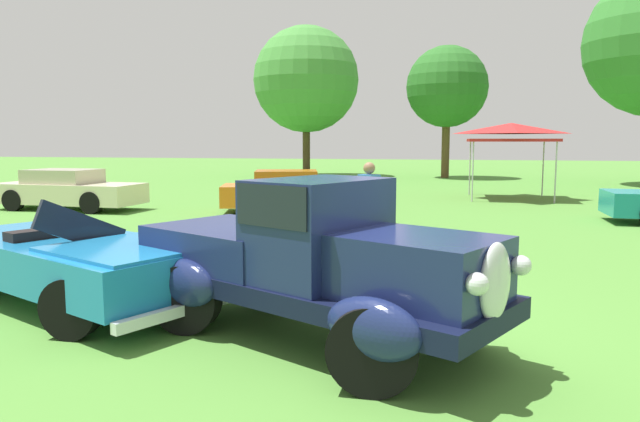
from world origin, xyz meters
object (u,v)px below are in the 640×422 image
object	(u,v)px
feature_pickup_truck	(313,259)
spectator_between_cars	(369,204)
neighbor_convertible	(77,260)
show_car_orange	(291,192)
canopy_tent_left_field	(511,131)
show_car_cream	(67,190)

from	to	relation	value
feature_pickup_truck	spectator_between_cars	size ratio (longest dim) A/B	2.56
neighbor_convertible	show_car_orange	xyz separation A→B (m)	(0.13, 10.10, 0.02)
feature_pickup_truck	neighbor_convertible	size ratio (longest dim) A/B	0.94
neighbor_convertible	show_car_orange	size ratio (longest dim) A/B	1.06
feature_pickup_truck	spectator_between_cars	bearing A→B (deg)	90.76
neighbor_convertible	spectator_between_cars	distance (m)	5.37
canopy_tent_left_field	feature_pickup_truck	bearing A→B (deg)	-102.31
neighbor_convertible	canopy_tent_left_field	distance (m)	17.11
neighbor_convertible	show_car_cream	xyz separation A→B (m)	(-6.66, 9.28, 0.02)
show_car_cream	canopy_tent_left_field	distance (m)	14.97
feature_pickup_truck	neighbor_convertible	bearing A→B (deg)	168.03
feature_pickup_truck	spectator_between_cars	world-z (taller)	feature_pickup_truck
spectator_between_cars	feature_pickup_truck	bearing A→B (deg)	-89.24
canopy_tent_left_field	show_car_cream	bearing A→B (deg)	-154.84
show_car_orange	canopy_tent_left_field	world-z (taller)	canopy_tent_left_field
show_car_orange	canopy_tent_left_field	distance (m)	8.83
feature_pickup_truck	show_car_cream	xyz separation A→B (m)	(-9.90, 9.97, -0.26)
feature_pickup_truck	show_car_cream	bearing A→B (deg)	134.81
show_car_cream	canopy_tent_left_field	size ratio (longest dim) A/B	1.54
feature_pickup_truck	show_car_orange	size ratio (longest dim) A/B	1.00
show_car_orange	canopy_tent_left_field	size ratio (longest dim) A/B	1.45
spectator_between_cars	canopy_tent_left_field	size ratio (longest dim) A/B	0.57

